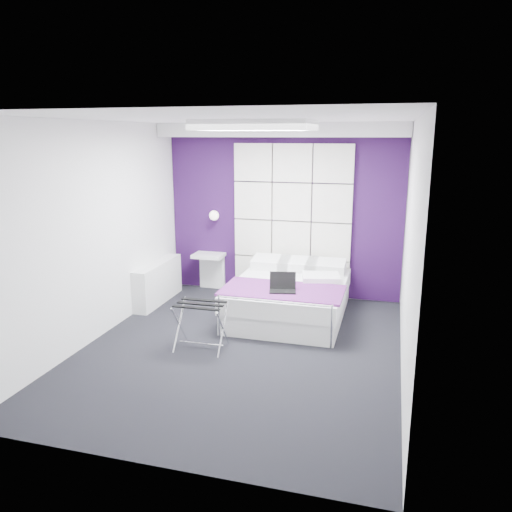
% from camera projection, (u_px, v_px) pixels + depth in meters
% --- Properties ---
extents(floor, '(4.40, 4.40, 0.00)m').
position_uv_depth(floor, '(241.00, 349.00, 5.82)').
color(floor, black).
rests_on(floor, ground).
extents(ceiling, '(4.40, 4.40, 0.00)m').
position_uv_depth(ceiling, '(239.00, 118.00, 5.21)').
color(ceiling, white).
rests_on(ceiling, wall_back).
extents(wall_back, '(3.60, 0.00, 3.60)m').
position_uv_depth(wall_back, '(283.00, 211.00, 7.57)').
color(wall_back, white).
rests_on(wall_back, floor).
extents(wall_left, '(0.00, 4.40, 4.40)m').
position_uv_depth(wall_left, '(97.00, 232.00, 5.98)').
color(wall_left, white).
rests_on(wall_left, floor).
extents(wall_right, '(0.00, 4.40, 4.40)m').
position_uv_depth(wall_right, '(410.00, 250.00, 5.05)').
color(wall_right, white).
rests_on(wall_right, floor).
extents(accent_wall, '(3.58, 0.02, 2.58)m').
position_uv_depth(accent_wall, '(283.00, 211.00, 7.56)').
color(accent_wall, '#2A0D3C').
rests_on(accent_wall, wall_back).
extents(soffit, '(3.58, 0.50, 0.20)m').
position_uv_depth(soffit, '(280.00, 130.00, 7.06)').
color(soffit, white).
rests_on(soffit, wall_back).
extents(headboard, '(1.80, 0.08, 2.30)m').
position_uv_depth(headboard, '(292.00, 221.00, 7.51)').
color(headboard, silver).
rests_on(headboard, wall_back).
extents(skylight, '(1.36, 0.86, 0.12)m').
position_uv_depth(skylight, '(255.00, 124.00, 5.78)').
color(skylight, white).
rests_on(skylight, ceiling).
extents(wall_lamp, '(0.15, 0.15, 0.15)m').
position_uv_depth(wall_lamp, '(215.00, 215.00, 7.73)').
color(wall_lamp, white).
rests_on(wall_lamp, wall_back).
extents(radiator, '(0.22, 1.20, 0.60)m').
position_uv_depth(radiator, '(158.00, 282.00, 7.41)').
color(radiator, white).
rests_on(radiator, floor).
extents(bed, '(1.54, 1.85, 0.66)m').
position_uv_depth(bed, '(289.00, 297.00, 6.81)').
color(bed, white).
rests_on(bed, floor).
extents(nightstand, '(0.47, 0.37, 0.05)m').
position_uv_depth(nightstand, '(209.00, 255.00, 7.87)').
color(nightstand, white).
rests_on(nightstand, wall_back).
extents(luggage_rack, '(0.56, 0.41, 0.55)m').
position_uv_depth(luggage_rack, '(201.00, 326.00, 5.78)').
color(luggage_rack, silver).
rests_on(luggage_rack, floor).
extents(laptop, '(0.33, 0.24, 0.24)m').
position_uv_depth(laptop, '(283.00, 286.00, 6.27)').
color(laptop, black).
rests_on(laptop, bed).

